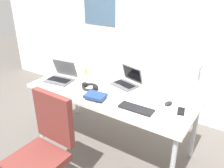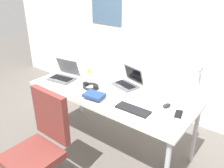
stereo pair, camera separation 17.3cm
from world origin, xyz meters
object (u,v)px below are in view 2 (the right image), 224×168
headphones (91,86)px  book_stack (95,96)px  pill_bottle (89,70)px  office_chair (40,154)px  laptop_back_left (128,82)px  computer_mouse (167,105)px  desk_lamp (197,85)px  cell_phone (179,114)px  external_keyboard (133,109)px  laptop_front_left (64,75)px

headphones → book_stack: size_ratio=0.96×
pill_bottle → office_chair: bearing=-71.0°
headphones → pill_bottle: pill_bottle is taller
laptop_back_left → headphones: 0.42m
pill_bottle → office_chair: (0.38, -1.10, -0.38)m
laptop_back_left → computer_mouse: bearing=-17.0°
book_stack → headphones: bearing=141.3°
headphones → book_stack: 0.26m
desk_lamp → laptop_back_left: size_ratio=1.21×
headphones → office_chair: office_chair is taller
cell_phone → headphones: 1.00m
laptop_back_left → pill_bottle: laptop_back_left is taller
desk_lamp → pill_bottle: size_ratio=5.07×
external_keyboard → computer_mouse: size_ratio=3.44×
laptop_front_left → book_stack: bearing=-13.5°
external_keyboard → computer_mouse: 0.33m
cell_phone → laptop_front_left: bearing=168.6°
cell_phone → headphones: size_ratio=0.64×
pill_bottle → cell_phone: bearing=-10.1°
external_keyboard → headphones: size_ratio=1.54×
computer_mouse → headphones: (-0.85, -0.12, -0.00)m
cell_phone → book_stack: bearing=-178.6°
external_keyboard → computer_mouse: (0.22, 0.24, 0.01)m
office_chair → headphones: bearing=95.8°
laptop_back_left → cell_phone: bearing=-17.8°
laptop_back_left → pill_bottle: 0.60m
desk_lamp → external_keyboard: bearing=-130.1°
laptop_front_left → headphones: 0.42m
external_keyboard → laptop_front_left: bearing=173.3°
laptop_front_left → book_stack: 0.64m
computer_mouse → book_stack: bearing=-139.9°
cell_phone → headphones: (-1.00, -0.07, 0.01)m
cell_phone → book_stack: book_stack is taller
laptop_back_left → cell_phone: size_ratio=2.44×
desk_lamp → pill_bottle: 1.34m
book_stack → office_chair: size_ratio=0.23×
computer_mouse → cell_phone: (0.14, -0.05, -0.01)m
laptop_back_left → headphones: (-0.30, -0.29, -0.03)m
laptop_back_left → external_keyboard: laptop_back_left is taller
book_stack → office_chair: (-0.12, -0.64, -0.37)m
office_chair → laptop_back_left: bearing=78.7°
cell_phone → pill_bottle: (-1.30, 0.23, 0.04)m
headphones → office_chair: 0.88m
desk_lamp → office_chair: bearing=-129.7°
laptop_back_left → computer_mouse: 0.58m
computer_mouse → book_stack: (-0.65, -0.28, 0.01)m
laptop_front_left → office_chair: size_ratio=0.35×
cell_phone → book_stack: (-0.79, -0.23, 0.02)m
pill_bottle → headphones: bearing=-45.2°
desk_lamp → office_chair: size_ratio=0.41×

